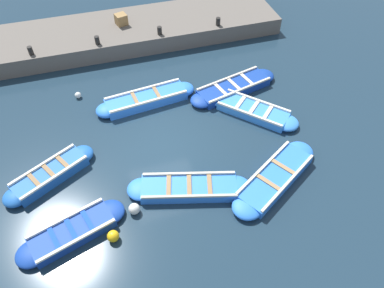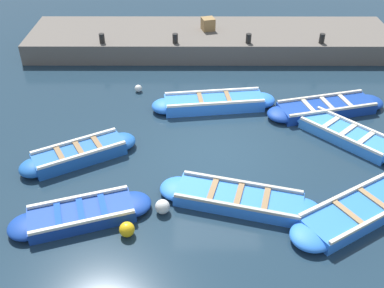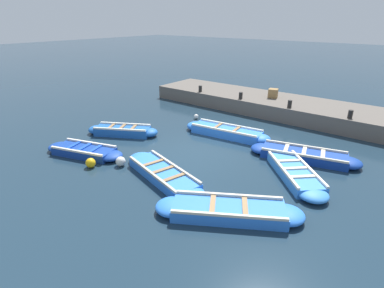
{
  "view_description": "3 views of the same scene",
  "coord_description": "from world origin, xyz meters",
  "views": [
    {
      "loc": [
        -8.61,
        1.49,
        9.48
      ],
      "look_at": [
        -0.39,
        -0.97,
        0.2
      ],
      "focal_mm": 35.0,
      "sensor_mm": 36.0,
      "label": 1
    },
    {
      "loc": [
        -9.88,
        0.7,
        7.2
      ],
      "look_at": [
        -0.26,
        0.72,
        0.44
      ],
      "focal_mm": 42.0,
      "sensor_mm": 36.0,
      "label": 2
    },
    {
      "loc": [
        -8.13,
        -6.3,
        4.77
      ],
      "look_at": [
        0.04,
        0.13,
        0.36
      ],
      "focal_mm": 28.0,
      "sensor_mm": 36.0,
      "label": 3
    }
  ],
  "objects": [
    {
      "name": "quay_wall",
      "position": [
        7.04,
        0.0,
        0.38
      ],
      "size": [
        3.2,
        14.08,
        0.75
      ],
      "color": "#605951",
      "rests_on": "ground"
    },
    {
      "name": "boat_near_quay",
      "position": [
        0.61,
        -3.64,
        0.15
      ],
      "size": [
        3.11,
        3.02,
        0.36
      ],
      "color": "#3884E0",
      "rests_on": "ground"
    },
    {
      "name": "boat_alongside",
      "position": [
        -2.48,
        -3.06,
        0.16
      ],
      "size": [
        2.78,
        3.76,
        0.38
      ],
      "color": "blue",
      "rests_on": "ground"
    },
    {
      "name": "boat_tucked",
      "position": [
        -0.35,
        3.69,
        0.18
      ],
      "size": [
        2.19,
        3.1,
        0.42
      ],
      "color": "#1E59AD",
      "rests_on": "ground"
    },
    {
      "name": "bollard_mid_north",
      "position": [
        5.79,
        -1.34,
        0.93
      ],
      "size": [
        0.2,
        0.2,
        0.35
      ],
      "primitive_type": "cylinder",
      "color": "black",
      "rests_on": "quay_wall"
    },
    {
      "name": "wooden_crate",
      "position": [
        7.11,
        0.11,
        0.99
      ],
      "size": [
        0.58,
        0.58,
        0.47
      ],
      "primitive_type": "cube",
      "rotation": [
        0.0,
        0.0,
        0.26
      ],
      "color": "olive",
      "rests_on": "quay_wall"
    },
    {
      "name": "boat_far_corner",
      "position": [
        2.35,
        0.04,
        0.18
      ],
      "size": [
        1.28,
        3.96,
        0.43
      ],
      "color": "blue",
      "rests_on": "ground"
    },
    {
      "name": "boat_mid_row",
      "position": [
        -2.08,
        -0.37,
        0.15
      ],
      "size": [
        1.82,
        3.9,
        0.36
      ],
      "color": "blue",
      "rests_on": "ground"
    },
    {
      "name": "ground_plane",
      "position": [
        0.0,
        0.0,
        0.0
      ],
      "size": [
        120.0,
        120.0,
        0.0
      ],
      "primitive_type": "plane",
      "color": "#1C303F"
    },
    {
      "name": "buoy_orange_near",
      "position": [
        -3.07,
        2.11,
        0.17
      ],
      "size": [
        0.34,
        0.34,
        0.34
      ],
      "primitive_type": "sphere",
      "color": "#EAB214",
      "rests_on": "ground"
    },
    {
      "name": "buoy_white_drifting",
      "position": [
        3.42,
        2.52,
        0.12
      ],
      "size": [
        0.24,
        0.24,
        0.24
      ],
      "primitive_type": "sphere",
      "color": "silver",
      "rests_on": "ground"
    },
    {
      "name": "bollard_mid_south",
      "position": [
        5.79,
        1.34,
        0.93
      ],
      "size": [
        0.2,
        0.2,
        0.35
      ],
      "primitive_type": "cylinder",
      "color": "black",
      "rests_on": "quay_wall"
    },
    {
      "name": "boat_drifting",
      "position": [
        2.08,
        -3.42,
        0.16
      ],
      "size": [
        1.8,
        3.94,
        0.38
      ],
      "color": "navy",
      "rests_on": "ground"
    },
    {
      "name": "boat_end_of_row",
      "position": [
        -2.6,
        3.18,
        0.15
      ],
      "size": [
        1.78,
        3.28,
        0.35
      ],
      "color": "navy",
      "rests_on": "ground"
    },
    {
      "name": "bollard_north",
      "position": [
        5.79,
        -4.03,
        0.93
      ],
      "size": [
        0.2,
        0.2,
        0.35
      ],
      "primitive_type": "cylinder",
      "color": "black",
      "rests_on": "quay_wall"
    },
    {
      "name": "buoy_yellow_far",
      "position": [
        -2.36,
        1.39,
        0.17
      ],
      "size": [
        0.34,
        0.34,
        0.34
      ],
      "primitive_type": "sphere",
      "color": "silver",
      "rests_on": "ground"
    },
    {
      "name": "bollard_south",
      "position": [
        5.79,
        4.03,
        0.93
      ],
      "size": [
        0.2,
        0.2,
        0.35
      ],
      "primitive_type": "cylinder",
      "color": "black",
      "rests_on": "quay_wall"
    }
  ]
}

